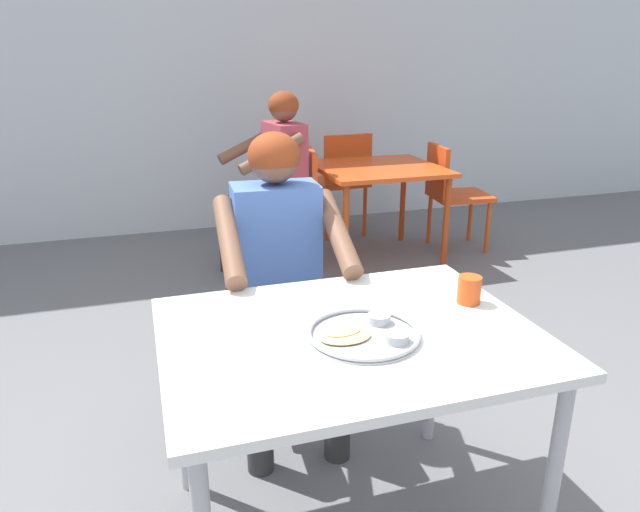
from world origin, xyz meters
TOP-DOWN VIEW (x-y plane):
  - back_wall at (0.00, 3.68)m, footprint 12.00×0.12m
  - table_foreground at (0.10, -0.02)m, footprint 1.09×0.83m
  - thali_tray at (0.12, -0.06)m, footprint 0.32×0.32m
  - drinking_cup at (0.53, 0.06)m, footprint 0.08×0.08m
  - chair_foreground at (0.06, 0.87)m, footprint 0.43×0.46m
  - diner_foreground at (0.05, 0.65)m, footprint 0.51×0.57m
  - table_background_red at (1.22, 2.42)m, footprint 0.87×0.84m
  - chair_red_left at (0.61, 2.47)m, footprint 0.46×0.49m
  - chair_red_right at (1.85, 2.47)m, footprint 0.48×0.45m
  - chair_red_far at (1.16, 3.07)m, footprint 0.47×0.47m
  - patron_background at (0.43, 2.41)m, footprint 0.60×0.56m

SIDE VIEW (x-z plane):
  - chair_foreground at x=0.06m, z-range 0.07..0.89m
  - chair_red_right at x=1.85m, z-range 0.07..0.89m
  - chair_red_left at x=0.61m, z-range 0.08..0.93m
  - chair_red_far at x=1.16m, z-range 0.07..0.94m
  - table_background_red at x=1.22m, z-range 0.27..0.98m
  - table_foreground at x=0.10m, z-range 0.29..1.02m
  - diner_foreground at x=0.05m, z-range 0.12..1.33m
  - thali_tray at x=0.12m, z-range 0.72..0.76m
  - patron_background at x=0.43m, z-range 0.12..1.36m
  - drinking_cup at x=0.53m, z-range 0.73..0.82m
  - back_wall at x=0.00m, z-range 0.00..3.40m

